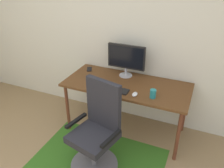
% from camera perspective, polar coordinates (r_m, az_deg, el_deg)
% --- Properties ---
extents(wall_back, '(6.00, 0.10, 2.60)m').
position_cam_1_polar(wall_back, '(3.20, 2.66, 13.15)').
color(wall_back, silver).
rests_on(wall_back, ground).
extents(area_rug, '(1.53, 1.01, 0.01)m').
position_cam_1_polar(area_rug, '(2.94, -3.43, -18.35)').
color(area_rug, '#31661C').
rests_on(area_rug, ground).
extents(desk, '(1.61, 0.72, 0.74)m').
position_cam_1_polar(desk, '(2.99, 3.65, -1.06)').
color(desk, brown).
rests_on(desk, ground).
extents(monitor, '(0.51, 0.18, 0.44)m').
position_cam_1_polar(monitor, '(3.07, 3.55, 6.43)').
color(monitor, '#B2B2B7').
rests_on(monitor, desk).
extents(keyboard, '(0.43, 0.13, 0.02)m').
position_cam_1_polar(keyboard, '(2.82, -0.13, -1.24)').
color(keyboard, black).
rests_on(keyboard, desk).
extents(computer_mouse, '(0.06, 0.10, 0.03)m').
position_cam_1_polar(computer_mouse, '(2.71, 5.67, -2.55)').
color(computer_mouse, white).
rests_on(computer_mouse, desk).
extents(coffee_cup, '(0.07, 0.07, 0.10)m').
position_cam_1_polar(coffee_cup, '(2.68, 10.12, -2.40)').
color(coffee_cup, teal).
rests_on(coffee_cup, desk).
extents(cell_phone, '(0.12, 0.16, 0.01)m').
position_cam_1_polar(cell_phone, '(3.37, -5.64, 3.69)').
color(cell_phone, black).
rests_on(cell_phone, desk).
extents(office_chair, '(0.59, 0.55, 1.06)m').
position_cam_1_polar(office_chair, '(2.62, -3.84, -12.90)').
color(office_chair, slate).
rests_on(office_chair, ground).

